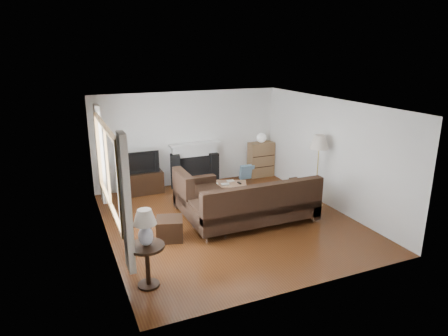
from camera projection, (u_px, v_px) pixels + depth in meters
name	position (u px, v px, depth m)	size (l,w,h in m)	color
room	(230.00, 165.00, 8.21)	(5.10, 5.60, 2.54)	#532A12
window	(107.00, 167.00, 7.02)	(0.12, 2.74, 1.54)	brown
curtain_near	(126.00, 204.00, 5.74)	(0.10, 0.35, 2.10)	beige
curtain_far	(101.00, 155.00, 8.42)	(0.10, 0.35, 2.10)	beige
fireplace	(195.00, 163.00, 10.78)	(1.40, 0.26, 1.15)	white
tv_stand	(140.00, 183.00, 10.13)	(1.12, 0.50, 0.56)	black
television	(139.00, 162.00, 9.98)	(0.96, 0.13, 0.55)	black
speaker_left	(175.00, 171.00, 10.51)	(0.25, 0.30, 0.89)	black
speaker_right	(213.00, 168.00, 10.93)	(0.23, 0.28, 0.83)	black
bookshelf	(261.00, 159.00, 11.44)	(0.72, 0.34, 0.99)	olive
globe_lamp	(261.00, 138.00, 11.26)	(0.27, 0.27, 0.27)	white
sectional_sofa	(255.00, 203.00, 8.30)	(2.88, 2.11, 0.93)	black
coffee_table	(224.00, 192.00, 9.69)	(1.08, 0.59, 0.42)	#916445
footstool	(170.00, 229.00, 7.70)	(0.50, 0.50, 0.42)	black
floor_lamp	(317.00, 171.00, 9.17)	(0.43, 0.43, 1.69)	gold
side_table	(148.00, 266.00, 6.13)	(0.55, 0.55, 0.69)	black
table_lamp	(145.00, 228.00, 5.94)	(0.35, 0.35, 0.57)	silver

